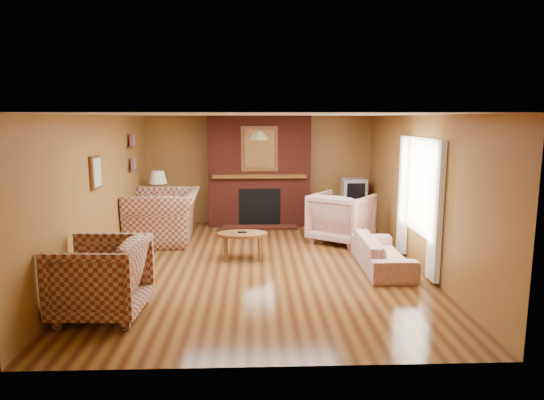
{
  "coord_description": "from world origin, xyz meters",
  "views": [
    {
      "loc": [
        -0.11,
        -7.55,
        2.35
      ],
      "look_at": [
        0.19,
        0.6,
        0.97
      ],
      "focal_mm": 32.0,
      "sensor_mm": 36.0,
      "label": 1
    }
  ],
  "objects_px": {
    "floral_armchair": "(341,218)",
    "table_lamp": "(158,184)",
    "floral_sofa": "(382,253)",
    "coffee_table": "(242,236)",
    "side_table": "(159,216)",
    "tv_stand": "(353,213)",
    "fireplace": "(259,172)",
    "plaid_loveseat": "(164,216)",
    "crt_tv": "(354,189)",
    "plaid_armchair": "(100,278)"
  },
  "relations": [
    {
      "from": "floral_armchair",
      "to": "table_lamp",
      "type": "bearing_deg",
      "value": 20.33
    },
    {
      "from": "plaid_loveseat",
      "to": "crt_tv",
      "type": "xyz_separation_m",
      "value": [
        3.9,
        1.17,
        0.33
      ]
    },
    {
      "from": "tv_stand",
      "to": "floral_armchair",
      "type": "bearing_deg",
      "value": -108.59
    },
    {
      "from": "table_lamp",
      "to": "crt_tv",
      "type": "xyz_separation_m",
      "value": [
        4.15,
        0.34,
        -0.18
      ]
    },
    {
      "from": "side_table",
      "to": "crt_tv",
      "type": "xyz_separation_m",
      "value": [
        4.15,
        0.34,
        0.49
      ]
    },
    {
      "from": "fireplace",
      "to": "tv_stand",
      "type": "xyz_separation_m",
      "value": [
        2.05,
        -0.18,
        -0.89
      ]
    },
    {
      "from": "floral_armchair",
      "to": "tv_stand",
      "type": "relative_size",
      "value": 1.78
    },
    {
      "from": "plaid_armchair",
      "to": "crt_tv",
      "type": "relative_size",
      "value": 2.04
    },
    {
      "from": "table_lamp",
      "to": "fireplace",
      "type": "bearing_deg",
      "value": 14.29
    },
    {
      "from": "plaid_loveseat",
      "to": "floral_armchair",
      "type": "distance_m",
      "value": 3.4
    },
    {
      "from": "floral_sofa",
      "to": "coffee_table",
      "type": "bearing_deg",
      "value": 76.48
    },
    {
      "from": "plaid_armchair",
      "to": "tv_stand",
      "type": "xyz_separation_m",
      "value": [
        4.0,
        4.76,
        -0.18
      ]
    },
    {
      "from": "plaid_armchair",
      "to": "table_lamp",
      "type": "height_order",
      "value": "table_lamp"
    },
    {
      "from": "floral_sofa",
      "to": "side_table",
      "type": "xyz_separation_m",
      "value": [
        -4.0,
        2.68,
        0.08
      ]
    },
    {
      "from": "plaid_armchair",
      "to": "plaid_loveseat",
      "type": "bearing_deg",
      "value": -178.57
    },
    {
      "from": "plaid_loveseat",
      "to": "tv_stand",
      "type": "xyz_separation_m",
      "value": [
        3.9,
        1.18,
        -0.2
      ]
    },
    {
      "from": "plaid_armchair",
      "to": "side_table",
      "type": "height_order",
      "value": "plaid_armchair"
    },
    {
      "from": "fireplace",
      "to": "crt_tv",
      "type": "xyz_separation_m",
      "value": [
        2.05,
        -0.19,
        -0.36
      ]
    },
    {
      "from": "fireplace",
      "to": "coffee_table",
      "type": "height_order",
      "value": "fireplace"
    },
    {
      "from": "side_table",
      "to": "table_lamp",
      "type": "height_order",
      "value": "table_lamp"
    },
    {
      "from": "crt_tv",
      "to": "plaid_loveseat",
      "type": "bearing_deg",
      "value": -163.26
    },
    {
      "from": "coffee_table",
      "to": "tv_stand",
      "type": "distance_m",
      "value": 3.41
    },
    {
      "from": "plaid_armchair",
      "to": "tv_stand",
      "type": "relative_size",
      "value": 1.76
    },
    {
      "from": "fireplace",
      "to": "table_lamp",
      "type": "relative_size",
      "value": 3.93
    },
    {
      "from": "floral_armchair",
      "to": "fireplace",
      "type": "bearing_deg",
      "value": -9.22
    },
    {
      "from": "fireplace",
      "to": "floral_sofa",
      "type": "height_order",
      "value": "fireplace"
    },
    {
      "from": "floral_sofa",
      "to": "coffee_table",
      "type": "relative_size",
      "value": 2.05
    },
    {
      "from": "floral_sofa",
      "to": "plaid_armchair",
      "type": "bearing_deg",
      "value": 115.26
    },
    {
      "from": "floral_armchair",
      "to": "crt_tv",
      "type": "height_order",
      "value": "crt_tv"
    },
    {
      "from": "tv_stand",
      "to": "crt_tv",
      "type": "relative_size",
      "value": 1.16
    },
    {
      "from": "side_table",
      "to": "tv_stand",
      "type": "height_order",
      "value": "side_table"
    },
    {
      "from": "fireplace",
      "to": "crt_tv",
      "type": "height_order",
      "value": "fireplace"
    },
    {
      "from": "floral_sofa",
      "to": "floral_armchair",
      "type": "relative_size",
      "value": 1.65
    },
    {
      "from": "side_table",
      "to": "crt_tv",
      "type": "bearing_deg",
      "value": 4.74
    },
    {
      "from": "plaid_armchair",
      "to": "floral_sofa",
      "type": "xyz_separation_m",
      "value": [
        3.85,
        1.73,
        -0.22
      ]
    },
    {
      "from": "floral_sofa",
      "to": "coffee_table",
      "type": "distance_m",
      "value": 2.3
    },
    {
      "from": "coffee_table",
      "to": "side_table",
      "type": "xyz_separation_m",
      "value": [
        -1.78,
        2.11,
        -0.07
      ]
    },
    {
      "from": "floral_sofa",
      "to": "tv_stand",
      "type": "xyz_separation_m",
      "value": [
        0.15,
        3.03,
        0.04
      ]
    },
    {
      "from": "plaid_armchair",
      "to": "floral_armchair",
      "type": "distance_m",
      "value": 4.87
    },
    {
      "from": "floral_armchair",
      "to": "side_table",
      "type": "relative_size",
      "value": 1.58
    },
    {
      "from": "plaid_armchair",
      "to": "side_table",
      "type": "xyz_separation_m",
      "value": [
        -0.15,
        4.41,
        -0.14
      ]
    },
    {
      "from": "coffee_table",
      "to": "side_table",
      "type": "bearing_deg",
      "value": 130.26
    },
    {
      "from": "plaid_loveseat",
      "to": "side_table",
      "type": "height_order",
      "value": "plaid_loveseat"
    },
    {
      "from": "plaid_armchair",
      "to": "crt_tv",
      "type": "xyz_separation_m",
      "value": [
        4.0,
        4.75,
        0.35
      ]
    },
    {
      "from": "floral_armchair",
      "to": "table_lamp",
      "type": "distance_m",
      "value": 3.82
    },
    {
      "from": "side_table",
      "to": "crt_tv",
      "type": "distance_m",
      "value": 4.19
    },
    {
      "from": "crt_tv",
      "to": "fireplace",
      "type": "bearing_deg",
      "value": 174.7
    },
    {
      "from": "plaid_armchair",
      "to": "floral_sofa",
      "type": "height_order",
      "value": "plaid_armchair"
    },
    {
      "from": "tv_stand",
      "to": "fireplace",
      "type": "bearing_deg",
      "value": 176.6
    },
    {
      "from": "fireplace",
      "to": "floral_armchair",
      "type": "relative_size",
      "value": 2.3
    }
  ]
}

